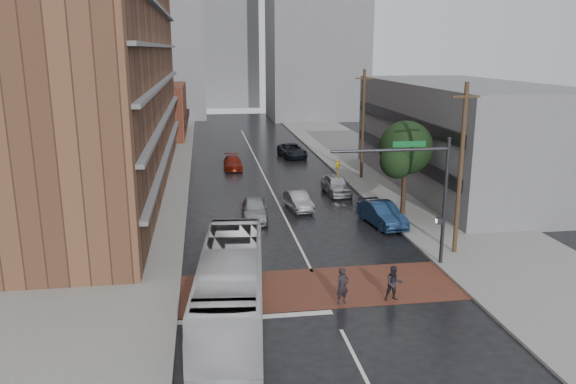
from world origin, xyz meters
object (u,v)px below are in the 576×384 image
object	(u,v)px
car_parked_near	(382,214)
car_parked_mid	(378,213)
pedestrian_b	(394,284)
car_parked_far	(336,185)
car_travel_b	(298,201)
transit_bus	(231,285)
car_travel_c	(233,163)
suv_travel	(292,151)
pedestrian_a	(342,286)
car_travel_a	(254,209)

from	to	relation	value
car_parked_near	car_parked_mid	xyz separation A→B (m)	(0.00, 0.99, -0.18)
car_parked_mid	pedestrian_b	bearing A→B (deg)	-107.38
car_parked_far	car_travel_b	bearing A→B (deg)	-134.16
pedestrian_b	car_travel_b	xyz separation A→B (m)	(-1.89, 16.22, -0.20)
car_travel_b	transit_bus	bearing A→B (deg)	-116.24
car_travel_b	car_parked_far	xyz separation A→B (m)	(3.91, 4.19, 0.13)
car_parked_mid	car_parked_far	distance (m)	8.01
car_parked_near	car_parked_far	xyz separation A→B (m)	(-1.10, 8.91, -0.00)
car_travel_c	suv_travel	xyz separation A→B (m)	(6.89, 5.36, 0.10)
pedestrian_a	car_travel_c	distance (m)	31.97
car_parked_mid	suv_travel	bearing A→B (deg)	91.66
suv_travel	car_parked_near	world-z (taller)	car_parked_near
suv_travel	car_parked_mid	world-z (taller)	suv_travel
pedestrian_b	car_travel_b	bearing A→B (deg)	98.45
car_travel_c	car_parked_mid	world-z (taller)	car_travel_c
car_travel_c	car_travel_b	bearing A→B (deg)	-75.67
transit_bus	car_travel_c	bearing A→B (deg)	92.36
transit_bus	car_travel_a	bearing A→B (deg)	86.49
car_travel_a	suv_travel	world-z (taller)	car_travel_a
car_travel_a	car_parked_far	world-z (taller)	car_parked_far
transit_bus	pedestrian_b	size ratio (longest dim) A/B	6.71
suv_travel	car_parked_near	size ratio (longest dim) A/B	1.10
car_travel_a	car_parked_mid	bearing A→B (deg)	-6.96
car_travel_c	car_parked_far	distance (m)	13.88
transit_bus	car_parked_near	world-z (taller)	transit_bus
pedestrian_b	car_travel_a	distance (m)	15.15
car_travel_c	suv_travel	world-z (taller)	suv_travel
car_travel_c	suv_travel	bearing A→B (deg)	37.61
car_parked_mid	car_parked_far	bearing A→B (deg)	94.54
car_parked_near	car_parked_far	world-z (taller)	car_parked_near
car_travel_a	car_parked_mid	world-z (taller)	car_travel_a
suv_travel	car_parked_mid	size ratio (longest dim) A/B	1.27
pedestrian_a	suv_travel	bearing A→B (deg)	62.13
pedestrian_b	car_travel_b	size ratio (longest dim) A/B	0.43
car_travel_a	car_travel_b	size ratio (longest dim) A/B	1.14
car_parked_near	car_parked_far	distance (m)	8.98
transit_bus	car_travel_c	size ratio (longest dim) A/B	2.64
car_parked_far	car_travel_c	bearing A→B (deg)	123.85
car_travel_c	car_parked_near	size ratio (longest dim) A/B	0.91
car_travel_a	car_travel_b	xyz separation A→B (m)	(3.49, 2.06, -0.12)
suv_travel	car_travel_a	bearing A→B (deg)	-111.51
car_parked_near	car_parked_far	bearing A→B (deg)	88.58
suv_travel	car_parked_far	world-z (taller)	car_parked_far
transit_bus	car_parked_mid	bearing A→B (deg)	56.20
pedestrian_a	car_travel_a	xyz separation A→B (m)	(-2.87, 14.16, -0.13)
car_travel_b	car_travel_c	bearing A→B (deg)	97.45
pedestrian_a	car_parked_far	size ratio (longest dim) A/B	0.39
car_travel_a	car_travel_c	xyz separation A→B (m)	(-0.55, 17.63, -0.14)
car_travel_c	transit_bus	bearing A→B (deg)	-93.49
pedestrian_a	car_travel_a	world-z (taller)	pedestrian_a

